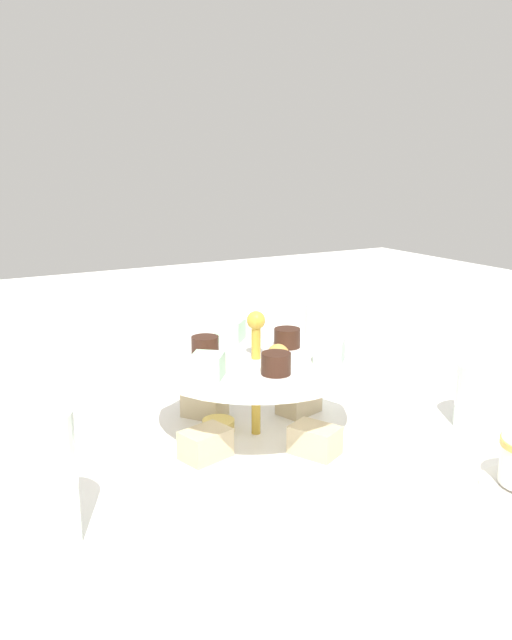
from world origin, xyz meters
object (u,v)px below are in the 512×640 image
Objects in this scene: tiered_serving_stand at (256,404)px; water_glass_mid_back at (325,341)px; water_glass_tall_right at (34,481)px; water_glass_short_left at (483,396)px; butter_knife_left at (57,389)px; butter_knife_right at (431,623)px.

water_glass_mid_back is (-0.19, -0.14, 0.01)m from tiered_serving_stand.
water_glass_tall_right reaches higher than water_glass_mid_back.
water_glass_short_left is (-0.25, 0.10, -0.01)m from tiered_serving_stand.
water_glass_mid_back reaches higher than butter_knife_left.
water_glass_short_left is 0.25m from water_glass_mid_back.
water_glass_short_left is at bearing 35.58° from butter_knife_right.
water_glass_short_left is at bearing 179.18° from water_glass_tall_right.
water_glass_tall_right is 0.50m from water_glass_mid_back.
butter_knife_left is 1.57× the size of water_glass_mid_back.
butter_knife_right is 0.52m from water_glass_mid_back.
water_glass_tall_right reaches higher than water_glass_short_left.
butter_knife_right is at bearing 36.82° from water_glass_short_left.
water_glass_mid_back is (0.06, -0.24, 0.02)m from water_glass_short_left.
tiered_serving_stand reaches higher than water_glass_mid_back.
tiered_serving_stand is at bearing 81.07° from butter_knife_right.
water_glass_tall_right is 0.68× the size of butter_knife_right.
tiered_serving_stand reaches higher than butter_knife_left.
tiered_serving_stand is 2.53× the size of water_glass_mid_back.
water_glass_tall_right is (0.25, 0.09, 0.01)m from tiered_serving_stand.
butter_knife_right is (-0.11, 0.59, 0.00)m from butter_knife_left.
tiered_serving_stand is 3.56× the size of water_glass_short_left.
tiered_serving_stand is at bearing -20.85° from water_glass_short_left.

